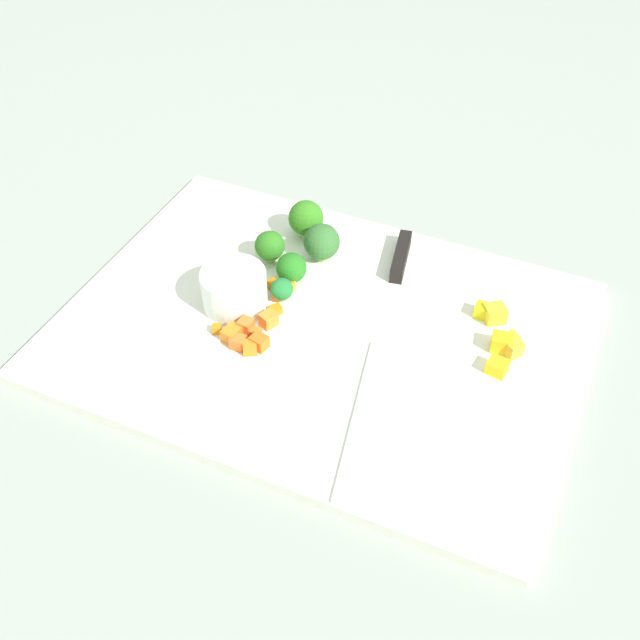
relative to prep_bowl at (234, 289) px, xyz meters
The scene contains 27 objects.
ground_plane 0.11m from the prep_bowl, behind, with size 4.00×4.00×0.00m, color #959C92.
cutting_board 0.10m from the prep_bowl, behind, with size 0.54×0.39×0.01m, color white.
prep_bowl is the anchor object (origin of this frame).
chef_knife 0.17m from the prep_bowl, 159.65° to the right, with size 0.09×0.37×0.02m.
carrot_dice_0 0.08m from the prep_bowl, 130.08° to the left, with size 0.01×0.01×0.01m, color orange.
carrot_dice_1 0.07m from the prep_bowl, 138.66° to the left, with size 0.02×0.02×0.01m, color orange.
carrot_dice_2 0.05m from the prep_bowl, 93.97° to the left, with size 0.01×0.01×0.01m, color orange.
carrot_dice_3 0.05m from the prep_bowl, 132.95° to the left, with size 0.01×0.02×0.02m, color orange.
carrot_dice_4 0.05m from the prep_bowl, behind, with size 0.01×0.01×0.01m, color orange.
carrot_dice_5 0.06m from the prep_bowl, 115.26° to the left, with size 0.02×0.02×0.01m, color orange.
carrot_dice_6 0.07m from the prep_bowl, 121.27° to the left, with size 0.01×0.01×0.01m, color orange.
carrot_dice_7 0.06m from the prep_bowl, 134.14° to the right, with size 0.01×0.01×0.01m, color orange.
carrot_dice_8 0.05m from the prep_bowl, 163.80° to the left, with size 0.01×0.02×0.02m, color orange.
carrot_dice_9 0.06m from the prep_bowl, 140.86° to the left, with size 0.01×0.01×0.01m, color orange.
carrot_dice_10 0.05m from the prep_bowl, 142.15° to the right, with size 0.02×0.01×0.02m, color orange.
carrot_dice_11 0.05m from the prep_bowl, 124.25° to the right, with size 0.01×0.01×0.01m, color orange.
pepper_dice_0 0.28m from the prep_bowl, 160.86° to the right, with size 0.02×0.02×0.02m, color yellow.
pepper_dice_1 0.29m from the prep_bowl, behind, with size 0.02×0.02×0.01m, color yellow.
pepper_dice_2 0.29m from the prep_bowl, 169.64° to the right, with size 0.02×0.02×0.02m, color yellow.
pepper_dice_3 0.30m from the prep_bowl, 167.61° to the right, with size 0.02×0.01×0.01m, color yellow.
pepper_dice_4 0.27m from the prep_bowl, 159.72° to the right, with size 0.02×0.02×0.01m, color yellow.
pepper_dice_5 0.30m from the prep_bowl, behind, with size 0.01×0.02×0.02m, color yellow.
broccoli_floret_0 0.14m from the prep_bowl, 97.72° to the right, with size 0.04×0.04×0.05m.
broccoli_floret_1 0.12m from the prep_bowl, 116.26° to the right, with size 0.04×0.04×0.05m.
broccoli_floret_2 0.07m from the prep_bowl, 123.21° to the right, with size 0.03×0.03×0.04m.
broccoli_floret_3 0.05m from the prep_bowl, 148.16° to the right, with size 0.03×0.03×0.03m.
broccoli_floret_4 0.08m from the prep_bowl, 90.66° to the right, with size 0.04×0.04×0.04m.
Camera 1 is at (-0.24, 0.53, 0.58)m, focal length 42.76 mm.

